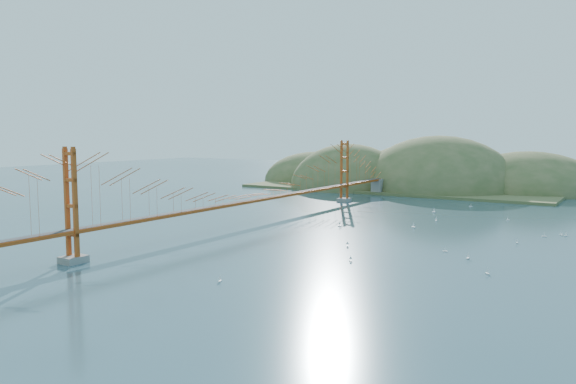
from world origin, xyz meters
The scene contains 19 objects.
ground centered at (0.00, 0.00, 0.00)m, with size 320.00×320.00×0.00m, color #294452.
bridge centered at (0.00, 0.18, 7.01)m, with size 2.20×94.40×12.00m.
far_headlands centered at (2.21, 68.52, 0.00)m, with size 84.00×58.00×25.00m.
sailboat_17 centered at (37.79, 11.07, 0.14)m, with size 0.56×0.50×0.64m.
sailboat_7 centered at (22.22, 35.86, 0.15)m, with size 0.55×0.46×0.65m.
sailboat_15 centered at (22.17, 16.58, 0.14)m, with size 0.56×0.56×0.59m.
sailboat_1 centered at (19.62, -7.78, 0.15)m, with size 0.62×0.62×0.68m.
sailboat_0 centered at (12.36, 4.34, 0.16)m, with size 0.62×0.65×0.73m.
sailboat_6 centered at (23.27, -14.36, 0.14)m, with size 0.59×0.59×0.62m.
sailboat_14 centered at (33.04, -6.75, 0.15)m, with size 0.48×0.59×0.69m.
sailboat_9 centered at (40.02, 13.17, 0.14)m, with size 0.55×0.55×0.59m.
sailboat_16 centered at (21.44, 8.94, 0.16)m, with size 0.69×0.69×0.74m.
sailboat_10 centered at (17.07, -27.63, 0.14)m, with size 0.56×0.56×0.62m.
sailboat_13 centered at (29.97, -4.57, 0.14)m, with size 0.53×0.53×0.58m.
sailboat_11 centered at (39.45, 13.35, 0.14)m, with size 0.56×0.56×0.59m.
sailboat_5 centered at (35.70, 4.84, 0.14)m, with size 0.41×0.50×0.58m.
sailboat_8 centered at (31.13, 22.54, 0.13)m, with size 0.52×0.52×0.55m.
sailboat_extra_0 centered at (36.28, -12.23, 0.14)m, with size 0.60×0.60×0.62m.
sailboat_extra_1 centered at (19.02, 25.16, 0.15)m, with size 0.66×0.66×0.71m.
Camera 1 is at (48.11, -65.05, 13.02)m, focal length 35.00 mm.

